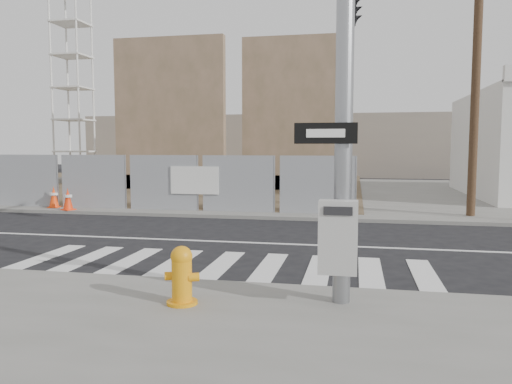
% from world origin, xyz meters
% --- Properties ---
extents(ground, '(100.00, 100.00, 0.00)m').
position_xyz_m(ground, '(0.00, 0.00, 0.00)').
color(ground, black).
rests_on(ground, ground).
extents(sidewalk_far, '(50.00, 20.00, 0.12)m').
position_xyz_m(sidewalk_far, '(0.00, 14.00, 0.06)').
color(sidewalk_far, slate).
rests_on(sidewalk_far, ground).
extents(signal_pole, '(0.96, 5.87, 7.00)m').
position_xyz_m(signal_pole, '(2.49, -2.05, 4.78)').
color(signal_pole, gray).
rests_on(signal_pole, sidewalk_near).
extents(chain_link_fence, '(24.60, 0.04, 2.00)m').
position_xyz_m(chain_link_fence, '(-10.00, 5.00, 1.12)').
color(chain_link_fence, gray).
rests_on(chain_link_fence, sidewalk_far).
extents(concrete_wall_left, '(6.00, 1.30, 8.00)m').
position_xyz_m(concrete_wall_left, '(-7.00, 13.08, 3.38)').
color(concrete_wall_left, brown).
rests_on(concrete_wall_left, sidewalk_far).
extents(concrete_wall_right, '(5.50, 1.30, 8.00)m').
position_xyz_m(concrete_wall_right, '(-0.50, 14.08, 3.38)').
color(concrete_wall_right, brown).
rests_on(concrete_wall_right, sidewalk_far).
extents(crane_tower, '(2.60, 2.60, 18.15)m').
position_xyz_m(crane_tower, '(-15.00, 17.00, 9.02)').
color(crane_tower, slate).
rests_on(crane_tower, sidewalk_far).
extents(utility_pole_right, '(1.60, 0.28, 10.00)m').
position_xyz_m(utility_pole_right, '(6.50, 5.50, 5.20)').
color(utility_pole_right, '#4A3322').
rests_on(utility_pole_right, sidewalk_far).
extents(fire_hydrant, '(0.60, 0.60, 0.86)m').
position_xyz_m(fire_hydrant, '(0.21, -5.36, 0.55)').
color(fire_hydrant, orange).
rests_on(fire_hydrant, sidewalk_near).
extents(traffic_cone_b, '(0.51, 0.51, 0.80)m').
position_xyz_m(traffic_cone_b, '(-8.56, 4.80, 0.51)').
color(traffic_cone_b, '#FF410D').
rests_on(traffic_cone_b, sidewalk_far).
extents(traffic_cone_c, '(0.53, 0.53, 0.80)m').
position_xyz_m(traffic_cone_c, '(-7.60, 4.22, 0.51)').
color(traffic_cone_c, '#FF360D').
rests_on(traffic_cone_c, sidewalk_far).
extents(traffic_cone_d, '(0.44, 0.44, 0.72)m').
position_xyz_m(traffic_cone_d, '(-2.57, 5.22, 0.47)').
color(traffic_cone_d, '#F6540C').
rests_on(traffic_cone_d, sidewalk_far).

